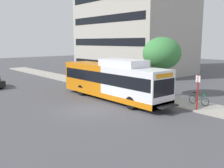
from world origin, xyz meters
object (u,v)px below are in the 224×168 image
object	(u,v)px
transit_bus	(113,81)
bus_stop_sign_pole	(198,90)
bicycle_parked	(199,100)
street_tree_near_stop	(162,53)

from	to	relation	value
transit_bus	bus_stop_sign_pole	bearing A→B (deg)	-73.15
transit_bus	bicycle_parked	size ratio (longest dim) A/B	6.96
transit_bus	bus_stop_sign_pole	world-z (taller)	transit_bus
bus_stop_sign_pole	street_tree_near_stop	size ratio (longest dim) A/B	0.48
transit_bus	street_tree_near_stop	world-z (taller)	street_tree_near_stop
bus_stop_sign_pole	street_tree_near_stop	world-z (taller)	street_tree_near_stop
bicycle_parked	street_tree_near_stop	world-z (taller)	street_tree_near_stop
bus_stop_sign_pole	street_tree_near_stop	bearing A→B (deg)	66.98
bus_stop_sign_pole	bicycle_parked	xyz separation A→B (m)	(1.45, 0.71, -1.09)
transit_bus	bicycle_parked	world-z (taller)	transit_bus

